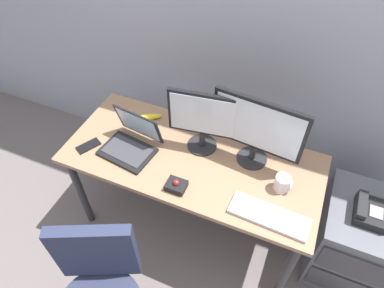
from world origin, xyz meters
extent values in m
plane|color=slate|center=(0.00, 0.00, 0.00)|extent=(8.00, 8.00, 0.00)
cube|color=#9698AA|center=(0.00, 0.69, 1.40)|extent=(6.00, 0.10, 2.80)
cube|color=#9B7355|center=(0.00, 0.00, 0.72)|extent=(1.54, 0.68, 0.03)
cylinder|color=#2D2D33|center=(-0.71, -0.28, 0.35)|extent=(0.05, 0.05, 0.71)
cylinder|color=#2D2D33|center=(0.71, -0.28, 0.35)|extent=(0.05, 0.05, 0.71)
cylinder|color=#2D2D33|center=(-0.71, 0.28, 0.35)|extent=(0.05, 0.05, 0.71)
cylinder|color=#2D2D33|center=(0.71, 0.28, 0.35)|extent=(0.05, 0.05, 0.71)
cube|color=slate|center=(1.04, 0.11, 0.31)|extent=(0.42, 0.52, 0.61)
cube|color=#38383D|center=(1.04, -0.15, 0.44)|extent=(0.38, 0.01, 0.21)
cube|color=#38383D|center=(1.04, -0.15, 0.18)|extent=(0.38, 0.01, 0.21)
cube|color=black|center=(1.04, 0.09, 0.64)|extent=(0.17, 0.20, 0.06)
cube|color=black|center=(0.98, 0.09, 0.69)|extent=(0.05, 0.18, 0.04)
cube|color=gray|center=(1.06, 0.08, 0.67)|extent=(0.07, 0.08, 0.01)
cube|color=#2A314D|center=(-0.21, -0.72, 0.70)|extent=(0.39, 0.22, 0.42)
cylinder|color=#262628|center=(0.33, 0.13, 0.74)|extent=(0.18, 0.18, 0.01)
cylinder|color=#262628|center=(0.33, 0.13, 0.80)|extent=(0.04, 0.04, 0.10)
cube|color=black|center=(0.33, 0.13, 1.01)|extent=(0.52, 0.08, 0.34)
cube|color=silver|center=(0.33, 0.12, 1.01)|extent=(0.48, 0.05, 0.30)
cylinder|color=#262628|center=(0.02, 0.11, 0.74)|extent=(0.18, 0.18, 0.01)
cylinder|color=#262628|center=(0.02, 0.11, 0.80)|extent=(0.04, 0.04, 0.10)
cube|color=black|center=(0.02, 0.11, 1.00)|extent=(0.40, 0.08, 0.29)
cube|color=silver|center=(0.02, 0.10, 1.00)|extent=(0.37, 0.06, 0.25)
cube|color=silver|center=(0.52, -0.22, 0.75)|extent=(0.42, 0.16, 0.02)
cube|color=white|center=(0.52, -0.22, 0.76)|extent=(0.39, 0.13, 0.01)
cube|color=black|center=(-0.37, -0.12, 0.75)|extent=(0.34, 0.26, 0.02)
cube|color=#38383D|center=(-0.37, -0.12, 0.76)|extent=(0.29, 0.20, 0.00)
cube|color=black|center=(-0.36, 0.02, 0.87)|extent=(0.32, 0.10, 0.22)
cube|color=silver|center=(-0.36, 0.01, 0.87)|extent=(0.28, 0.09, 0.19)
cube|color=black|center=(0.01, -0.24, 0.76)|extent=(0.11, 0.09, 0.04)
sphere|color=maroon|center=(0.01, -0.24, 0.78)|extent=(0.04, 0.04, 0.04)
cylinder|color=silver|center=(0.54, -0.02, 0.79)|extent=(0.08, 0.08, 0.10)
torus|color=silver|center=(0.58, -0.02, 0.79)|extent=(0.01, 0.06, 0.06)
cube|color=black|center=(-0.62, -0.16, 0.74)|extent=(0.13, 0.16, 0.01)
ellipsoid|color=yellow|center=(-0.40, 0.19, 0.76)|extent=(0.18, 0.14, 0.04)
camera|label=1|loc=(0.51, -1.22, 2.29)|focal=31.93mm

